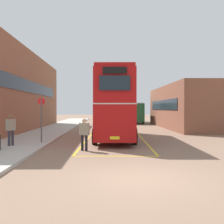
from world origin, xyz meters
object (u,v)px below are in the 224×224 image
at_px(bus_stop_sign, 41,116).
at_px(pedestrian_boarding, 84,132).
at_px(double_decker_bus, 115,104).
at_px(single_deck_bus, 132,112).
at_px(pedestrian_waiting_near, 11,128).

bearing_deg(bus_stop_sign, pedestrian_boarding, -39.12).
height_order(double_decker_bus, single_deck_bus, double_decker_bus).
bearing_deg(pedestrian_waiting_near, double_decker_bus, 36.11).
xyz_separation_m(double_decker_bus, single_deck_bus, (3.41, 20.68, -0.87)).
bearing_deg(single_deck_bus, pedestrian_waiting_near, -110.53).
bearing_deg(double_decker_bus, bus_stop_sign, -146.60).
bearing_deg(single_deck_bus, bus_stop_sign, -108.65).
relative_size(pedestrian_waiting_near, bus_stop_sign, 0.64).
relative_size(double_decker_bus, pedestrian_waiting_near, 5.75).
bearing_deg(single_deck_bus, double_decker_bus, -99.35).
xyz_separation_m(single_deck_bus, pedestrian_waiting_near, (-9.37, -25.03, -0.48)).
bearing_deg(pedestrian_boarding, single_deck_bus, 78.70).
xyz_separation_m(double_decker_bus, bus_stop_sign, (-4.59, -3.03, -0.73)).
height_order(double_decker_bus, pedestrian_waiting_near, double_decker_bus).
xyz_separation_m(single_deck_bus, bus_stop_sign, (-8.00, -23.70, 0.14)).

